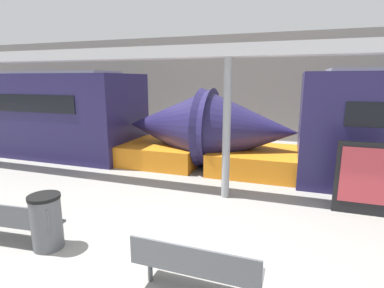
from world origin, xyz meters
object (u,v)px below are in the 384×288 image
Objects in this scene: bench_far at (10,219)px; support_column_near at (227,130)px; trash_bin at (46,221)px; poster_board at (367,179)px; bench_near at (195,264)px.

support_column_near reaches higher than bench_far.
trash_bin is (0.69, 0.12, 0.01)m from bench_far.
support_column_near reaches higher than poster_board.
bench_far is (-3.52, 0.20, 0.00)m from bench_near.
trash_bin is 0.29× the size of support_column_near.
trash_bin is at bearing -126.47° from support_column_near.
support_column_near is (-3.10, 0.04, 0.88)m from poster_board.
support_column_near is (3.13, 3.42, 1.22)m from bench_far.
bench_near is at bearing -83.90° from support_column_near.
bench_near is 4.51m from poster_board.
bench_near is 1.11× the size of poster_board.
bench_near is 2.84m from trash_bin.
support_column_near is at bearing 179.27° from poster_board.
trash_bin is 4.28m from support_column_near.
bench_far is at bearing -151.52° from poster_board.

